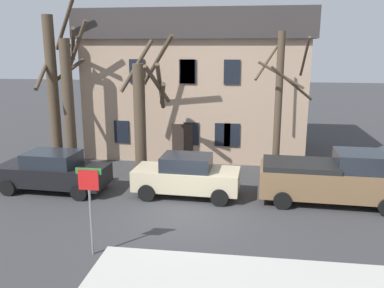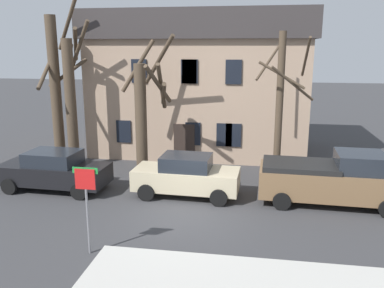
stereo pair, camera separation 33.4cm
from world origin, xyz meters
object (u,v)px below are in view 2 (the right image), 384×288
at_px(building_main, 201,82).
at_px(car_beige_sedan, 186,176).
at_px(tree_bare_far, 145,110).
at_px(tree_bare_near, 57,87).
at_px(tree_bare_end, 280,103).
at_px(car_black_sedan, 54,170).
at_px(street_sign_pole, 86,194).
at_px(pickup_truck_brown, 333,179).
at_px(tree_bare_mid, 70,100).

relative_size(building_main, car_beige_sedan, 2.82).
bearing_deg(tree_bare_far, tree_bare_near, 167.63).
xyz_separation_m(tree_bare_near, tree_bare_end, (11.00, -0.98, -0.46)).
relative_size(tree_bare_end, car_black_sedan, 1.42).
distance_m(tree_bare_far, car_black_sedan, 4.82).
height_order(tree_bare_near, street_sign_pole, tree_bare_near).
height_order(building_main, tree_bare_end, building_main).
distance_m(building_main, pickup_truck_brown, 10.64).
height_order(car_black_sedan, street_sign_pole, street_sign_pole).
bearing_deg(building_main, tree_bare_end, -51.86).
bearing_deg(building_main, pickup_truck_brown, -51.79).
distance_m(tree_bare_mid, street_sign_pole, 9.54).
height_order(tree_bare_far, street_sign_pole, tree_bare_far).
distance_m(car_beige_sedan, pickup_truck_brown, 5.77).
height_order(building_main, tree_bare_mid, building_main).
height_order(pickup_truck_brown, street_sign_pole, street_sign_pole).
height_order(building_main, tree_bare_near, tree_bare_near).
height_order(tree_bare_mid, tree_bare_far, tree_bare_mid).
bearing_deg(tree_bare_end, car_black_sedan, -163.86).
bearing_deg(car_black_sedan, tree_bare_near, 111.99).
distance_m(building_main, tree_bare_end, 7.00).
bearing_deg(tree_bare_end, tree_bare_mid, 176.85).
bearing_deg(tree_bare_far, pickup_truck_brown, -16.68).
height_order(tree_bare_mid, car_beige_sedan, tree_bare_mid).
distance_m(tree_bare_near, street_sign_pole, 10.41).
bearing_deg(pickup_truck_brown, tree_bare_near, 164.90).
distance_m(car_black_sedan, street_sign_pole, 6.32).
distance_m(building_main, tree_bare_far, 5.94).
relative_size(tree_bare_end, pickup_truck_brown, 1.20).
bearing_deg(car_beige_sedan, car_black_sedan, -178.33).
bearing_deg(tree_bare_mid, car_beige_sedan, -26.17).
distance_m(building_main, tree_bare_mid, 7.67).
xyz_separation_m(car_black_sedan, car_beige_sedan, (5.72, 0.17, 0.01)).
xyz_separation_m(tree_bare_near, car_beige_sedan, (7.22, -3.56, -3.19)).
distance_m(building_main, car_beige_sedan, 8.68).
xyz_separation_m(car_beige_sedan, pickup_truck_brown, (5.77, 0.05, 0.15)).
xyz_separation_m(tree_bare_far, tree_bare_end, (6.18, 0.08, 0.46)).
xyz_separation_m(tree_bare_near, pickup_truck_brown, (13.00, -3.51, -3.03)).
xyz_separation_m(building_main, car_beige_sedan, (0.54, -8.07, -3.15)).
bearing_deg(street_sign_pole, tree_bare_mid, 117.70).
relative_size(building_main, tree_bare_far, 1.87).
bearing_deg(building_main, car_beige_sedan, -86.16).
xyz_separation_m(tree_bare_mid, car_beige_sedan, (6.39, -3.14, -2.60)).
relative_size(building_main, street_sign_pole, 4.61).
distance_m(building_main, car_black_sedan, 10.23).
xyz_separation_m(tree_bare_end, car_black_sedan, (-9.49, -2.75, -2.74)).
bearing_deg(tree_bare_near, tree_bare_end, -5.09).
bearing_deg(tree_bare_far, building_main, 71.47).
height_order(car_beige_sedan, pickup_truck_brown, pickup_truck_brown).
bearing_deg(tree_bare_mid, pickup_truck_brown, -14.25).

